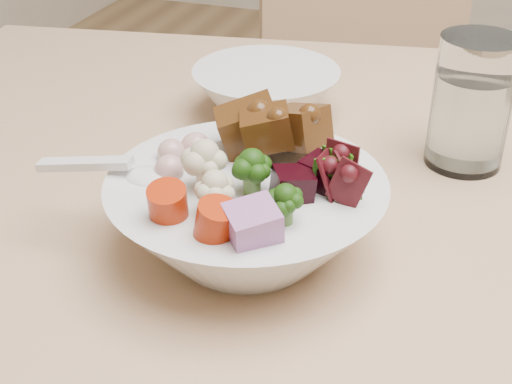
{
  "coord_description": "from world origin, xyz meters",
  "views": [
    {
      "loc": [
        -0.45,
        -0.6,
        1.15
      ],
      "look_at": [
        -0.61,
        -0.14,
        0.86
      ],
      "focal_mm": 50.0,
      "sensor_mm": 36.0,
      "label": 1
    }
  ],
  "objects_px": {
    "chair_far": "(376,147)",
    "food_bowl": "(249,210)",
    "water_glass": "(471,108)",
    "side_bowl": "(266,93)"
  },
  "relations": [
    {
      "from": "chair_far",
      "to": "food_bowl",
      "type": "xyz_separation_m",
      "value": [
        0.02,
        -0.78,
        0.33
      ]
    },
    {
      "from": "chair_far",
      "to": "water_glass",
      "type": "height_order",
      "value": "water_glass"
    },
    {
      "from": "water_glass",
      "to": "chair_far",
      "type": "bearing_deg",
      "value": 107.17
    },
    {
      "from": "chair_far",
      "to": "side_bowl",
      "type": "relative_size",
      "value": 5.34
    },
    {
      "from": "chair_far",
      "to": "food_bowl",
      "type": "bearing_deg",
      "value": -118.43
    },
    {
      "from": "food_bowl",
      "to": "water_glass",
      "type": "bearing_deg",
      "value": 54.32
    },
    {
      "from": "chair_far",
      "to": "side_bowl",
      "type": "height_order",
      "value": "chair_far"
    },
    {
      "from": "chair_far",
      "to": "food_bowl",
      "type": "distance_m",
      "value": 0.84
    },
    {
      "from": "side_bowl",
      "to": "chair_far",
      "type": "bearing_deg",
      "value": 83.89
    },
    {
      "from": "chair_far",
      "to": "side_bowl",
      "type": "bearing_deg",
      "value": -125.77
    }
  ]
}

